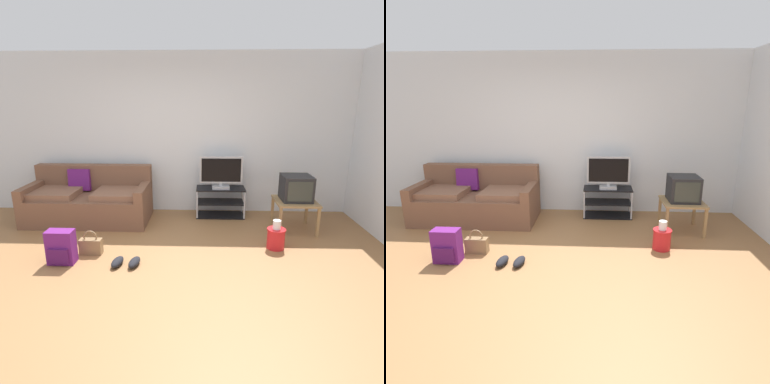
{
  "view_description": "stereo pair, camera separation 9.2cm",
  "coord_description": "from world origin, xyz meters",
  "views": [
    {
      "loc": [
        0.5,
        -3.12,
        1.91
      ],
      "look_at": [
        0.34,
        1.12,
        0.7
      ],
      "focal_mm": 29.96,
      "sensor_mm": 36.0,
      "label": 1
    },
    {
      "loc": [
        0.59,
        -3.12,
        1.91
      ],
      "look_at": [
        0.34,
        1.12,
        0.7
      ],
      "focal_mm": 29.96,
      "sensor_mm": 36.0,
      "label": 2
    }
  ],
  "objects": [
    {
      "name": "couch",
      "position": [
        -1.38,
        1.86,
        0.33
      ],
      "size": [
        1.96,
        0.93,
        0.87
      ],
      "color": "brown",
      "rests_on": "ground_plane"
    },
    {
      "name": "cleaning_bucket",
      "position": [
        1.47,
        0.87,
        0.16
      ],
      "size": [
        0.25,
        0.25,
        0.4
      ],
      "color": "red",
      "rests_on": "ground_plane"
    },
    {
      "name": "wall_back",
      "position": [
        0.0,
        2.45,
        1.35
      ],
      "size": [
        9.0,
        0.1,
        2.7
      ],
      "primitive_type": "cube",
      "color": "silver",
      "rests_on": "ground_plane"
    },
    {
      "name": "sneakers_pair",
      "position": [
        -0.43,
        0.32,
        0.04
      ],
      "size": [
        0.36,
        0.28,
        0.09
      ],
      "color": "black",
      "rests_on": "ground_plane"
    },
    {
      "name": "tv_stand",
      "position": [
        0.79,
        2.13,
        0.25
      ],
      "size": [
        0.82,
        0.41,
        0.5
      ],
      "color": "black",
      "rests_on": "ground_plane"
    },
    {
      "name": "side_table",
      "position": [
        1.89,
        1.54,
        0.41
      ],
      "size": [
        0.6,
        0.6,
        0.47
      ],
      "color": "#9E7A4C",
      "rests_on": "ground_plane"
    },
    {
      "name": "flat_tv",
      "position": [
        0.79,
        2.11,
        0.76
      ],
      "size": [
        0.71,
        0.22,
        0.54
      ],
      "color": "#B2B2B7",
      "rests_on": "tv_stand"
    },
    {
      "name": "crt_tv",
      "position": [
        1.89,
        1.56,
        0.66
      ],
      "size": [
        0.43,
        0.43,
        0.38
      ],
      "color": "#232326",
      "rests_on": "side_table"
    },
    {
      "name": "ground_plane",
      "position": [
        0.0,
        0.0,
        -0.01
      ],
      "size": [
        9.0,
        9.8,
        0.02
      ],
      "primitive_type": "cube",
      "color": "olive"
    },
    {
      "name": "backpack",
      "position": [
        -1.22,
        0.36,
        0.21
      ],
      "size": [
        0.32,
        0.25,
        0.42
      ],
      "rotation": [
        0.0,
        0.0,
        0.01
      ],
      "color": "#661E70",
      "rests_on": "ground_plane"
    },
    {
      "name": "handbag",
      "position": [
        -0.95,
        0.62,
        0.11
      ],
      "size": [
        0.28,
        0.12,
        0.32
      ],
      "rotation": [
        0.0,
        0.0,
        -0.52
      ],
      "color": "olive",
      "rests_on": "ground_plane"
    }
  ]
}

